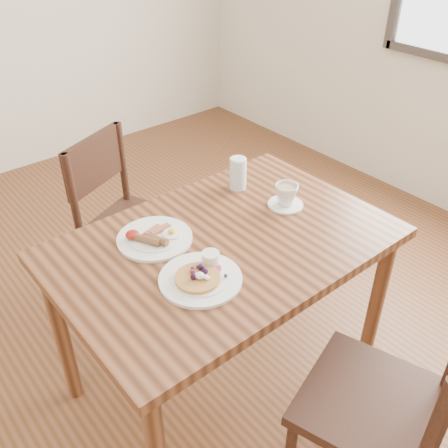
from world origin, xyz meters
The scene contains 8 objects.
ground centered at (0.00, 0.00, 0.00)m, with size 5.00×5.00×0.00m, color #513117.
dining_table centered at (0.00, 0.00, 0.65)m, with size 1.20×0.80×0.75m.
chair_near centered at (0.08, -0.70, 0.49)m, with size 0.53×0.53×0.88m.
chair_far centered at (-0.03, 0.70, 0.49)m, with size 0.55×0.55×0.88m.
pancake_plate centered at (-0.19, -0.12, 0.76)m, with size 0.27×0.27×0.06m.
breakfast_plate centered at (-0.19, 0.16, 0.76)m, with size 0.27×0.27×0.04m.
teacup_saucer centered at (0.33, 0.02, 0.79)m, with size 0.14×0.14×0.09m.
water_glass centered at (0.28, 0.25, 0.82)m, with size 0.07×0.07×0.13m, color silver.
Camera 1 is at (-0.91, -1.10, 1.81)m, focal length 40.00 mm.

